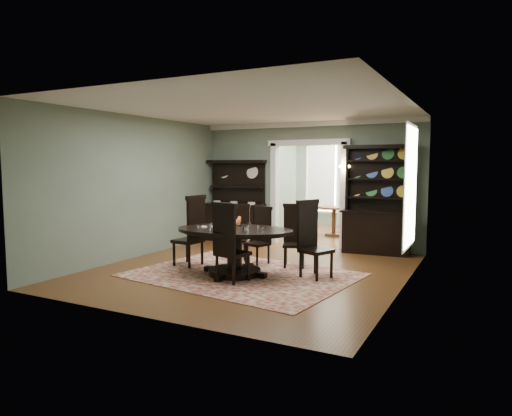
{
  "coord_description": "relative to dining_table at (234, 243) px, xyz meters",
  "views": [
    {
      "loc": [
        3.92,
        -7.45,
        1.97
      ],
      "look_at": [
        -0.21,
        0.6,
        1.11
      ],
      "focal_mm": 32.0,
      "sensor_mm": 36.0,
      "label": 1
    }
  ],
  "objects": [
    {
      "name": "parlor_chair_right",
      "position": [
        0.55,
        5.26,
        -0.05
      ],
      "size": [
        0.42,
        0.42,
        1.0
      ],
      "rotation": [
        0.0,
        0.0,
        -1.53
      ],
      "color": "brown",
      "rests_on": "parlor_floor"
    },
    {
      "name": "chair_near",
      "position": [
        0.18,
        -0.52,
        0.13
      ],
      "size": [
        0.59,
        0.57,
        1.35
      ],
      "rotation": [
        0.0,
        0.0,
        -0.21
      ],
      "color": "black",
      "rests_on": "rug"
    },
    {
      "name": "chair_far_mid",
      "position": [
        -0.02,
        1.08,
        0.02
      ],
      "size": [
        0.53,
        0.52,
        1.15
      ],
      "rotation": [
        0.0,
        0.0,
        2.82
      ],
      "color": "black",
      "rests_on": "rug"
    },
    {
      "name": "right_window",
      "position": [
        2.77,
        1.42,
        1.02
      ],
      "size": [
        0.15,
        1.47,
        2.12
      ],
      "color": "white",
      "rests_on": "wall_right"
    },
    {
      "name": "parlor",
      "position": [
        0.08,
        6.02,
        0.93
      ],
      "size": [
        3.51,
        3.5,
        3.01
      ],
      "color": "brown",
      "rests_on": "ground"
    },
    {
      "name": "doorway_trim",
      "position": [
        0.08,
        3.49,
        1.03
      ],
      "size": [
        2.08,
        0.25,
        2.57
      ],
      "color": "silver",
      "rests_on": "floor"
    },
    {
      "name": "chair_end_right",
      "position": [
        1.26,
        0.51,
        0.13
      ],
      "size": [
        0.63,
        0.64,
        1.36
      ],
      "rotation": [
        0.0,
        0.0,
        -1.95
      ],
      "color": "black",
      "rests_on": "rug"
    },
    {
      "name": "room",
      "position": [
        0.08,
        0.54,
        0.99
      ],
      "size": [
        5.51,
        6.01,
        3.01
      ],
      "color": "brown",
      "rests_on": "ground"
    },
    {
      "name": "parlor_table",
      "position": [
        0.2,
        5.19,
        -0.05
      ],
      "size": [
        0.88,
        0.88,
        0.81
      ],
      "color": "brown",
      "rests_on": "parlor_floor"
    },
    {
      "name": "welsh_dresser",
      "position": [
        1.81,
        3.23,
        0.29
      ],
      "size": [
        1.57,
        0.66,
        2.4
      ],
      "rotation": [
        0.0,
        0.0,
        0.06
      ],
      "color": "black",
      "rests_on": "floor"
    },
    {
      "name": "parlor_chair_left",
      "position": [
        -0.44,
        5.2,
        -0.07
      ],
      "size": [
        0.42,
        0.41,
        0.97
      ],
      "rotation": [
        0.0,
        0.0,
        1.65
      ],
      "color": "brown",
      "rests_on": "parlor_floor"
    },
    {
      "name": "wall_sconce",
      "position": [
        1.03,
        3.34,
        1.3
      ],
      "size": [
        0.27,
        0.21,
        0.21
      ],
      "color": "#B1862F",
      "rests_on": "back_wall_right"
    },
    {
      "name": "rug",
      "position": [
        0.12,
        0.06,
        -0.58
      ],
      "size": [
        4.12,
        3.29,
        0.01
      ],
      "primitive_type": "cube",
      "rotation": [
        0.0,
        0.0,
        -0.14
      ],
      "color": "maroon",
      "rests_on": "floor"
    },
    {
      "name": "chair_far_right",
      "position": [
        0.67,
        1.17,
        0.05
      ],
      "size": [
        0.57,
        0.56,
        1.22
      ],
      "rotation": [
        0.0,
        0.0,
        3.5
      ],
      "color": "black",
      "rests_on": "rug"
    },
    {
      "name": "dining_table",
      "position": [
        0.0,
        0.0,
        0.0
      ],
      "size": [
        2.3,
        2.23,
        0.84
      ],
      "rotation": [
        0.0,
        0.0,
        0.14
      ],
      "color": "black",
      "rests_on": "rug"
    },
    {
      "name": "chair_far_left",
      "position": [
        -0.62,
        1.28,
        0.02
      ],
      "size": [
        0.53,
        0.51,
        1.15
      ],
      "rotation": [
        0.0,
        0.0,
        3.45
      ],
      "color": "black",
      "rests_on": "rug"
    },
    {
      "name": "chair_end_left",
      "position": [
        -1.07,
        0.24,
        0.14
      ],
      "size": [
        0.53,
        0.56,
        1.39
      ],
      "rotation": [
        0.0,
        0.0,
        1.48
      ],
      "color": "black",
      "rests_on": "rug"
    },
    {
      "name": "sideboard",
      "position": [
        -1.83,
        3.25,
        0.14
      ],
      "size": [
        1.62,
        0.67,
        2.09
      ],
      "rotation": [
        0.0,
        0.0,
        0.07
      ],
      "color": "black",
      "rests_on": "floor"
    },
    {
      "name": "centerpiece",
      "position": [
        0.02,
        0.01,
        0.32
      ],
      "size": [
        1.31,
        0.84,
        0.22
      ],
      "color": "silver",
      "rests_on": "dining_table"
    }
  ]
}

